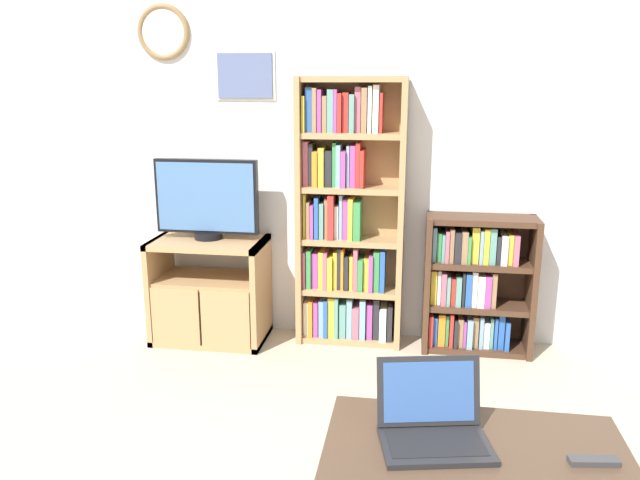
# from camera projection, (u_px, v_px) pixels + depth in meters

# --- Properties ---
(wall_back) EXTENTS (6.69, 0.09, 2.60)m
(wall_back) POSITION_uv_depth(u_px,v_px,m) (354.00, 140.00, 3.98)
(wall_back) COLOR silver
(wall_back) RESTS_ON ground_plane
(tv_stand) EXTENTS (0.73, 0.44, 0.68)m
(tv_stand) POSITION_uv_depth(u_px,v_px,m) (210.00, 290.00, 4.07)
(tv_stand) COLOR tan
(tv_stand) RESTS_ON ground_plane
(television) EXTENTS (0.67, 0.18, 0.51)m
(television) POSITION_uv_depth(u_px,v_px,m) (207.00, 199.00, 3.97)
(television) COLOR black
(television) RESTS_ON tv_stand
(bookshelf_tall) EXTENTS (0.67, 0.24, 1.70)m
(bookshelf_tall) POSITION_uv_depth(u_px,v_px,m) (346.00, 220.00, 3.96)
(bookshelf_tall) COLOR tan
(bookshelf_tall) RESTS_ON ground_plane
(bookshelf_short) EXTENTS (0.67, 0.28, 0.87)m
(bookshelf_short) POSITION_uv_depth(u_px,v_px,m) (473.00, 284.00, 3.91)
(bookshelf_short) COLOR #472D1E
(bookshelf_short) RESTS_ON ground_plane
(coffee_table) EXTENTS (1.03, 0.57, 0.46)m
(coffee_table) POSITION_uv_depth(u_px,v_px,m) (475.00, 460.00, 2.13)
(coffee_table) COLOR #4C3828
(coffee_table) RESTS_ON ground_plane
(laptop) EXTENTS (0.42, 0.36, 0.27)m
(laptop) POSITION_uv_depth(u_px,v_px,m) (432.00, 422.00, 2.15)
(laptop) COLOR #232326
(laptop) RESTS_ON coffee_table
(remote_near_laptop) EXTENTS (0.16, 0.07, 0.02)m
(remote_near_laptop) POSITION_uv_depth(u_px,v_px,m) (594.00, 461.00, 2.03)
(remote_near_laptop) COLOR #38383A
(remote_near_laptop) RESTS_ON coffee_table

